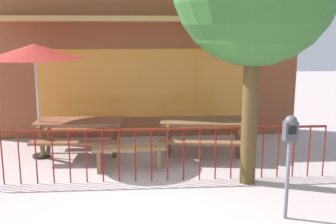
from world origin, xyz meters
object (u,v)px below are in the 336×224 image
(parking_meter_near, at_px, (290,140))
(patio_umbrella, at_px, (34,52))
(picnic_table_left, at_px, (80,128))
(picnic_table_right, at_px, (203,128))
(patio_bench, at_px, (129,153))

(parking_meter_near, bearing_deg, patio_umbrella, 143.04)
(picnic_table_left, bearing_deg, parking_meter_near, -43.59)
(picnic_table_right, xyz_separation_m, patio_bench, (-1.57, -0.85, -0.26))
(patio_umbrella, height_order, parking_meter_near, patio_umbrella)
(patio_bench, bearing_deg, picnic_table_right, 28.37)
(picnic_table_left, relative_size, patio_umbrella, 0.79)
(patio_umbrella, bearing_deg, picnic_table_right, -2.13)
(picnic_table_right, xyz_separation_m, patio_umbrella, (-3.45, 0.13, 1.60))
(patio_umbrella, xyz_separation_m, parking_meter_near, (4.16, -3.13, -1.04))
(picnic_table_left, distance_m, patio_umbrella, 1.80)
(picnic_table_left, height_order, parking_meter_near, parking_meter_near)
(picnic_table_left, distance_m, parking_meter_near, 4.65)
(parking_meter_near, bearing_deg, picnic_table_right, 103.32)
(patio_umbrella, xyz_separation_m, patio_bench, (1.89, -0.97, -1.86))
(parking_meter_near, bearing_deg, picnic_table_left, 136.41)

